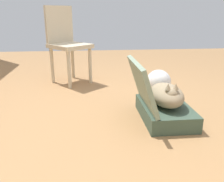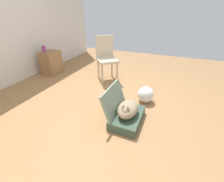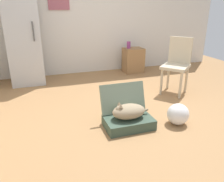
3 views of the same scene
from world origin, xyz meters
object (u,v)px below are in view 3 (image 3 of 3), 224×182
at_px(refrigerator, 23,35).
at_px(cat, 128,111).
at_px(vase_tall, 129,45).
at_px(plastic_bag_white, 178,114).
at_px(chair, 177,63).
at_px(suitcase_base, 128,122).
at_px(side_table, 133,60).

bearing_deg(refrigerator, cat, -62.29).
bearing_deg(vase_tall, plastic_bag_white, -97.38).
bearing_deg(cat, refrigerator, 117.71).
relative_size(refrigerator, chair, 1.95).
bearing_deg(plastic_bag_white, vase_tall, 82.62).
distance_m(suitcase_base, cat, 0.16).
relative_size(suitcase_base, side_table, 1.09).
height_order(refrigerator, side_table, refrigerator).
distance_m(plastic_bag_white, side_table, 2.58).
bearing_deg(side_table, refrigerator, -178.78).
height_order(suitcase_base, chair, chair).
height_order(cat, refrigerator, refrigerator).
xyz_separation_m(side_table, chair, (0.20, -1.47, 0.26)).
bearing_deg(vase_tall, refrigerator, -177.88).
bearing_deg(suitcase_base, side_table, 65.32).
distance_m(cat, plastic_bag_white, 0.69).
bearing_deg(suitcase_base, cat, 177.36).
bearing_deg(chair, vase_tall, 151.57).
xyz_separation_m(suitcase_base, refrigerator, (-1.25, 2.36, 0.90)).
xyz_separation_m(cat, refrigerator, (-1.24, 2.36, 0.73)).
xyz_separation_m(refrigerator, chair, (2.55, -1.42, -0.42)).
height_order(vase_tall, chair, chair).
xyz_separation_m(cat, plastic_bag_white, (0.67, -0.13, -0.09)).
xyz_separation_m(refrigerator, vase_tall, (2.24, 0.08, -0.32)).
height_order(plastic_bag_white, side_table, side_table).
relative_size(plastic_bag_white, refrigerator, 0.15).
xyz_separation_m(suitcase_base, vase_tall, (0.99, 2.44, 0.58)).
bearing_deg(cat, chair, 35.56).
distance_m(refrigerator, side_table, 2.45).
xyz_separation_m(suitcase_base, chair, (1.31, 0.94, 0.47)).
xyz_separation_m(suitcase_base, cat, (-0.01, 0.00, 0.16)).
relative_size(cat, chair, 0.53).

